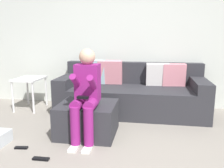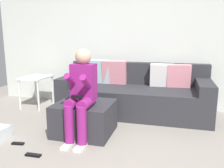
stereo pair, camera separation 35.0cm
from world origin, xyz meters
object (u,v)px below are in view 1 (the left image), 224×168
at_px(couch_sectional, 131,94).
at_px(remote_by_storage_bin, 21,148).
at_px(side_table, 29,83).
at_px(remote_near_ottoman, 41,159).
at_px(ottoman, 88,119).
at_px(person_seated, 86,92).

height_order(couch_sectional, remote_by_storage_bin, couch_sectional).
xyz_separation_m(side_table, remote_near_ottoman, (1.02, -1.72, -0.47)).
relative_size(ottoman, remote_near_ottoman, 4.19).
height_order(couch_sectional, remote_near_ottoman, couch_sectional).
bearing_deg(side_table, ottoman, -35.50).
relative_size(ottoman, side_table, 1.32).
height_order(person_seated, side_table, person_seated).
distance_m(side_table, remote_by_storage_bin, 1.72).
bearing_deg(ottoman, side_table, 144.50).
height_order(couch_sectional, ottoman, couch_sectional).
bearing_deg(remote_near_ottoman, remote_by_storage_bin, 148.49).
distance_m(person_seated, remote_near_ottoman, 0.92).
relative_size(person_seated, remote_by_storage_bin, 7.59).
bearing_deg(remote_by_storage_bin, ottoman, 32.64).
bearing_deg(side_table, remote_near_ottoman, -59.23).
distance_m(ottoman, side_table, 1.67).
xyz_separation_m(remote_near_ottoman, remote_by_storage_bin, (-0.35, 0.21, 0.00)).
xyz_separation_m(person_seated, remote_near_ottoman, (-0.36, -0.58, -0.63)).
relative_size(couch_sectional, remote_by_storage_bin, 16.23).
bearing_deg(couch_sectional, ottoman, -114.99).
distance_m(couch_sectional, ottoman, 1.20).
bearing_deg(remote_by_storage_bin, remote_near_ottoman, -37.46).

